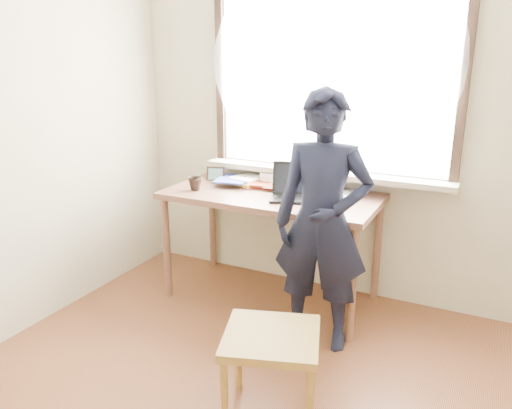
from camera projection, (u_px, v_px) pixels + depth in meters
The scene contains 12 objects.
room_shell at pixel (227, 87), 1.88m from camera, with size 3.52×4.02×2.61m.
desk at pixel (272, 204), 3.56m from camera, with size 1.51×0.76×0.81m.
laptop at pixel (296, 190), 3.41m from camera, with size 0.41×0.37×0.23m.
mug_white at pixel (268, 179), 3.74m from camera, with size 0.13×0.13×0.10m, color white.
mug_dark at pixel (195, 184), 3.60m from camera, with size 0.10×0.10×0.10m, color black.
mouse at pixel (330, 202), 3.25m from camera, with size 0.10×0.07×0.04m, color black.
desk_clutter at pixel (256, 180), 3.79m from camera, with size 0.78×0.51×0.05m.
book_a at pixel (234, 179), 3.89m from camera, with size 0.19×0.26×0.02m, color white.
book_b at pixel (338, 192), 3.53m from camera, with size 0.17×0.23×0.02m, color white.
picture_frame at pixel (216, 175), 3.83m from camera, with size 0.14×0.06×0.11m.
work_chair at pixel (271, 347), 2.42m from camera, with size 0.57×0.56×0.47m.
person at pixel (322, 223), 2.97m from camera, with size 0.58×0.38×1.58m, color black.
Camera 1 is at (0.94, -1.47, 1.76)m, focal length 35.00 mm.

